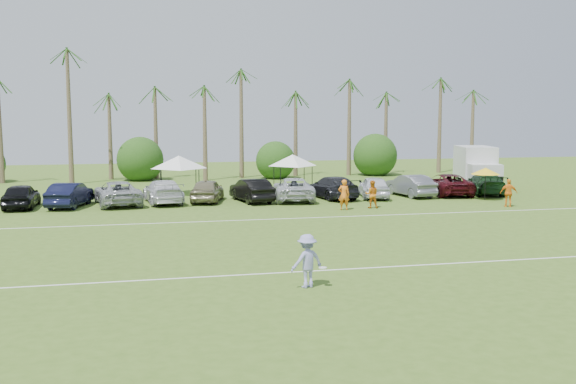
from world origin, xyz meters
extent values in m
plane|color=#41611D|center=(0.00, 0.00, 0.00)|extent=(120.00, 120.00, 0.00)
cube|color=white|center=(0.00, 2.00, 0.01)|extent=(80.00, 0.10, 0.01)
cube|color=white|center=(0.00, 14.00, 0.01)|extent=(80.00, 0.10, 0.01)
cone|color=brown|center=(-17.00, 38.00, 4.50)|extent=(0.44, 0.44, 9.00)
cone|color=brown|center=(-12.00, 38.00, 5.00)|extent=(0.44, 0.44, 10.00)
cone|color=brown|center=(-8.00, 38.00, 5.50)|extent=(0.44, 0.44, 11.00)
cone|color=brown|center=(-4.00, 38.00, 4.00)|extent=(0.44, 0.44, 8.00)
cone|color=brown|center=(0.00, 38.00, 4.50)|extent=(0.44, 0.44, 9.00)
cone|color=brown|center=(4.00, 38.00, 5.00)|extent=(0.44, 0.44, 10.00)
cone|color=brown|center=(8.00, 38.00, 5.50)|extent=(0.44, 0.44, 11.00)
cone|color=brown|center=(13.00, 38.00, 4.00)|extent=(0.44, 0.44, 8.00)
cone|color=brown|center=(18.00, 38.00, 4.50)|extent=(0.44, 0.44, 9.00)
cone|color=brown|center=(23.00, 38.00, 5.00)|extent=(0.44, 0.44, 10.00)
cone|color=brown|center=(27.00, 38.00, 5.50)|extent=(0.44, 0.44, 11.00)
cylinder|color=brown|center=(-6.00, 39.00, 0.70)|extent=(0.30, 0.30, 1.40)
sphere|color=#1C4312|center=(-6.00, 39.00, 1.80)|extent=(4.00, 4.00, 4.00)
cylinder|color=brown|center=(6.00, 39.00, 0.70)|extent=(0.30, 0.30, 1.40)
sphere|color=#1C4312|center=(6.00, 39.00, 1.80)|extent=(4.00, 4.00, 4.00)
cylinder|color=brown|center=(16.00, 39.00, 0.70)|extent=(0.30, 0.30, 1.40)
sphere|color=#1C4312|center=(16.00, 39.00, 1.80)|extent=(4.00, 4.00, 4.00)
imported|color=orange|center=(5.92, 16.53, 0.92)|extent=(0.77, 0.62, 1.84)
imported|color=orange|center=(7.83, 16.93, 0.85)|extent=(0.98, 0.86, 1.70)
imported|color=orange|center=(16.30, 15.52, 0.87)|extent=(1.11, 0.81, 1.75)
cube|color=silver|center=(19.96, 26.36, 2.02)|extent=(3.58, 5.03, 2.46)
cube|color=silver|center=(19.12, 23.32, 1.04)|extent=(2.66, 2.31, 2.07)
cube|color=black|center=(18.92, 22.60, 0.74)|extent=(2.26, 0.89, 0.99)
cube|color=#E5590C|center=(21.15, 26.03, 1.58)|extent=(0.44, 1.53, 0.89)
cylinder|color=black|center=(18.22, 23.77, 0.44)|extent=(0.52, 0.93, 0.89)
cylinder|color=black|center=(20.12, 23.24, 0.44)|extent=(0.52, 0.93, 0.89)
cylinder|color=black|center=(19.32, 27.76, 0.44)|extent=(0.52, 0.93, 0.89)
cylinder|color=black|center=(21.22, 27.24, 0.44)|extent=(0.52, 0.93, 0.89)
cylinder|color=black|center=(-4.56, 25.35, 0.93)|extent=(0.06, 0.06, 1.87)
cylinder|color=black|center=(-1.96, 25.35, 0.93)|extent=(0.06, 0.06, 1.87)
cylinder|color=black|center=(-4.56, 27.95, 0.93)|extent=(0.06, 0.06, 1.87)
cylinder|color=black|center=(-1.96, 27.95, 0.93)|extent=(0.06, 0.06, 1.87)
pyramid|color=white|center=(-3.26, 26.65, 2.80)|extent=(4.04, 4.04, 0.93)
cylinder|color=black|center=(4.34, 27.24, 0.89)|extent=(0.06, 0.06, 1.79)
cylinder|color=black|center=(6.81, 27.24, 0.89)|extent=(0.06, 0.06, 1.79)
cylinder|color=black|center=(4.34, 29.72, 0.89)|extent=(0.06, 0.06, 1.79)
cylinder|color=black|center=(6.81, 29.72, 0.89)|extent=(0.06, 0.06, 1.79)
pyramid|color=white|center=(5.57, 28.48, 2.68)|extent=(3.86, 3.86, 0.89)
cylinder|color=black|center=(16.56, 18.79, 0.98)|extent=(0.05, 0.05, 1.96)
cone|color=yellow|center=(16.56, 18.79, 1.96)|extent=(1.96, 1.96, 0.45)
imported|color=#9797D6|center=(-0.68, -0.10, 0.88)|extent=(1.28, 0.96, 1.76)
cylinder|color=white|center=(-0.18, -0.22, 0.65)|extent=(0.27, 0.27, 0.03)
imported|color=black|center=(-13.11, 21.66, 0.76)|extent=(1.84, 4.49, 1.52)
imported|color=black|center=(-10.26, 21.57, 0.76)|extent=(2.65, 4.87, 1.52)
imported|color=#9FA2A5|center=(-7.41, 21.85, 0.76)|extent=(3.35, 5.81, 1.52)
imported|color=silver|center=(-4.56, 22.10, 0.76)|extent=(2.73, 5.46, 1.52)
imported|color=#7D7658|center=(-1.70, 22.11, 0.76)|extent=(2.87, 4.78, 1.52)
imported|color=black|center=(1.15, 21.55, 0.76)|extent=(2.44, 4.84, 1.52)
imported|color=#B8BBC1|center=(4.00, 21.57, 0.76)|extent=(3.36, 5.81, 1.52)
imported|color=black|center=(6.85, 22.06, 0.76)|extent=(2.83, 5.49, 1.52)
imported|color=silver|center=(9.71, 21.61, 0.76)|extent=(2.71, 4.75, 1.52)
imported|color=slate|center=(12.56, 21.96, 0.76)|extent=(2.21, 4.79, 1.52)
imported|color=#410D13|center=(15.41, 22.14, 0.76)|extent=(3.14, 5.73, 1.52)
imported|color=#143315|center=(18.26, 21.85, 0.76)|extent=(3.40, 5.62, 1.52)
camera|label=1|loc=(-5.83, -19.89, 5.51)|focal=40.00mm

